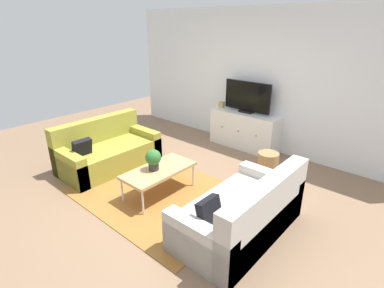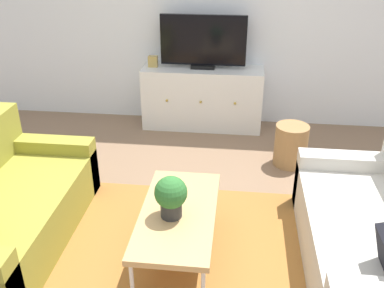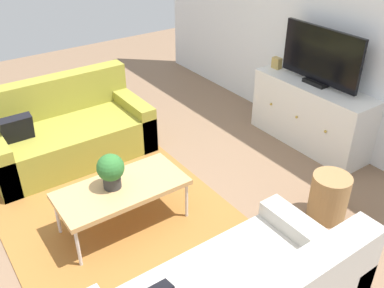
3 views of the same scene
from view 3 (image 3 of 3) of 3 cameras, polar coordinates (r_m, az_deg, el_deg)
The scene contains 10 objects.
ground_plane at distance 3.92m, azimuth -7.01°, elevation -10.07°, with size 10.00×10.00×0.00m, color #84664C.
wall_back at distance 4.84m, azimuth 20.17°, elevation 14.74°, with size 6.40×0.12×2.70m, color white.
area_rug at distance 3.87m, azimuth -8.99°, elevation -10.80°, with size 2.50×1.90×0.01m, color #9E662D.
couch_left_side at distance 4.85m, azimuth -16.62°, elevation 1.49°, with size 0.89×1.69×0.83m.
coffee_table at distance 3.64m, azimuth -9.47°, elevation -6.09°, with size 0.54×1.10×0.42m.
potted_plant at distance 3.53m, azimuth -10.89°, elevation -3.45°, with size 0.23×0.23×0.31m.
tv_console at distance 5.00m, azimuth 15.64°, elevation 3.85°, with size 1.43×0.47×0.74m.
flat_screen_tv at distance 4.76m, azimuth 16.96°, elevation 11.17°, with size 0.99×0.16×0.62m.
mantel_clock at distance 5.19m, azimuth 11.35°, elevation 10.65°, with size 0.11×0.07×0.13m, color tan.
wicker_basket at distance 3.98m, azimuth 17.97°, elevation -6.80°, with size 0.34×0.34×0.44m, color #9E7547.
Camera 3 is at (2.66, -1.30, 2.56)m, focal length 39.57 mm.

